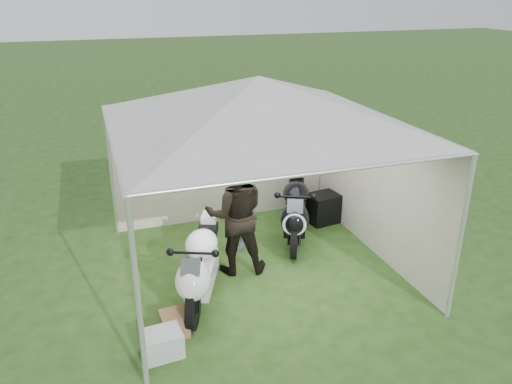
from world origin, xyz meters
TOP-DOWN VIEW (x-y plane):
  - ground at (0.00, 0.00)m, footprint 80.00×80.00m
  - canopy_tent at (-0.00, 0.03)m, footprint 5.66×5.66m
  - motorcycle_white at (-1.04, -0.54)m, footprint 1.04×1.94m
  - motorcycle_black at (0.91, 0.71)m, footprint 1.10×1.96m
  - paddock_stand at (1.30, 1.58)m, footprint 0.47×0.39m
  - person_dark_jacket at (-0.34, 0.08)m, footprint 1.06×0.90m
  - person_blue_jacket at (-0.01, 0.78)m, footprint 0.77×0.79m
  - equipment_box at (1.70, 1.21)m, footprint 0.61×0.52m
  - crate_0 at (-1.75, -1.52)m, footprint 0.50×0.40m
  - crate_1 at (-1.54, -1.18)m, footprint 0.35×0.35m

SIDE VIEW (x-z plane):
  - ground at x=0.00m, z-range 0.00..0.00m
  - crate_1 at x=-1.54m, z-range 0.00..0.30m
  - paddock_stand at x=1.30m, z-range 0.00..0.30m
  - crate_0 at x=-1.75m, z-range 0.00..0.31m
  - equipment_box at x=1.70m, z-range 0.00..0.55m
  - motorcycle_white at x=-1.04m, z-range 0.06..1.07m
  - motorcycle_black at x=0.91m, z-range 0.06..1.09m
  - person_blue_jacket at x=-0.01m, z-range 0.00..1.82m
  - person_dark_jacket at x=-0.34m, z-range 0.00..1.91m
  - canopy_tent at x=0.00m, z-range 1.08..4.08m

